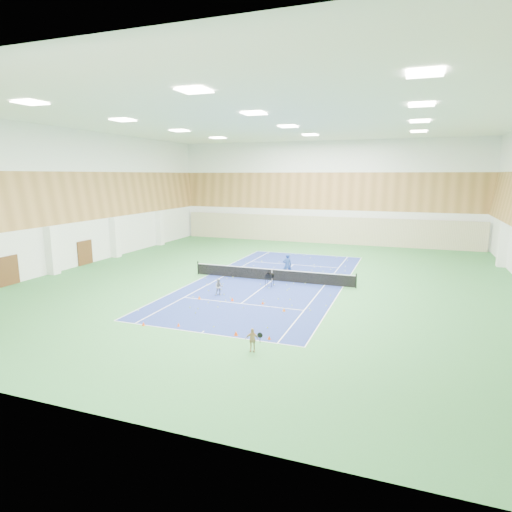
# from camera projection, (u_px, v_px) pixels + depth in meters

# --- Properties ---
(ground) EXTENTS (40.00, 40.00, 0.00)m
(ground) POSITION_uv_depth(u_px,v_px,m) (272.00, 281.00, 33.13)
(ground) COLOR #31743A
(ground) RESTS_ON ground
(room_shell) EXTENTS (36.00, 40.00, 12.00)m
(room_shell) POSITION_uv_depth(u_px,v_px,m) (272.00, 203.00, 32.01)
(room_shell) COLOR white
(room_shell) RESTS_ON ground
(wood_cladding) EXTENTS (36.00, 40.00, 8.00)m
(wood_cladding) POSITION_uv_depth(u_px,v_px,m) (273.00, 176.00, 31.64)
(wood_cladding) COLOR #AB773F
(wood_cladding) RESTS_ON room_shell
(ceiling_light_grid) EXTENTS (21.40, 25.40, 0.06)m
(ceiling_light_grid) POSITION_uv_depth(u_px,v_px,m) (273.00, 121.00, 30.91)
(ceiling_light_grid) COLOR white
(ceiling_light_grid) RESTS_ON room_shell
(court_surface) EXTENTS (10.97, 23.77, 0.01)m
(court_surface) POSITION_uv_depth(u_px,v_px,m) (272.00, 281.00, 33.13)
(court_surface) COLOR navy
(court_surface) RESTS_ON ground
(tennis_balls_scatter) EXTENTS (10.57, 22.77, 0.07)m
(tennis_balls_scatter) POSITION_uv_depth(u_px,v_px,m) (272.00, 280.00, 33.12)
(tennis_balls_scatter) COLOR #BDDD25
(tennis_balls_scatter) RESTS_ON ground
(tennis_net) EXTENTS (12.80, 0.10, 1.10)m
(tennis_net) POSITION_uv_depth(u_px,v_px,m) (272.00, 274.00, 33.03)
(tennis_net) COLOR black
(tennis_net) RESTS_ON ground
(back_curtain) EXTENTS (35.40, 0.16, 3.20)m
(back_curtain) POSITION_uv_depth(u_px,v_px,m) (323.00, 230.00, 51.06)
(back_curtain) COLOR #C6B793
(back_curtain) RESTS_ON ground
(door_left_a) EXTENTS (0.08, 1.80, 2.20)m
(door_left_a) POSITION_uv_depth(u_px,v_px,m) (8.00, 271.00, 31.57)
(door_left_a) COLOR #593319
(door_left_a) RESTS_ON ground
(door_left_b) EXTENTS (0.08, 1.80, 2.20)m
(door_left_b) POSITION_uv_depth(u_px,v_px,m) (85.00, 253.00, 38.95)
(door_left_b) COLOR #593319
(door_left_b) RESTS_ON ground
(coach) EXTENTS (0.80, 0.65, 1.90)m
(coach) POSITION_uv_depth(u_px,v_px,m) (287.00, 265.00, 34.22)
(coach) COLOR navy
(coach) RESTS_ON ground
(child_court) EXTENTS (0.70, 0.64, 1.16)m
(child_court) POSITION_uv_depth(u_px,v_px,m) (219.00, 287.00, 29.01)
(child_court) COLOR gray
(child_court) RESTS_ON ground
(child_apron) EXTENTS (0.70, 0.41, 1.12)m
(child_apron) POSITION_uv_depth(u_px,v_px,m) (252.00, 340.00, 19.79)
(child_apron) COLOR tan
(child_apron) RESTS_ON ground
(ball_cart) EXTENTS (0.55, 0.55, 0.96)m
(ball_cart) POSITION_uv_depth(u_px,v_px,m) (270.00, 280.00, 31.42)
(ball_cart) COLOR black
(ball_cart) RESTS_ON ground
(cone_svc_a) EXTENTS (0.21, 0.21, 0.23)m
(cone_svc_a) POSITION_uv_depth(u_px,v_px,m) (199.00, 298.00, 28.18)
(cone_svc_a) COLOR #FF650D
(cone_svc_a) RESTS_ON ground
(cone_svc_b) EXTENTS (0.22, 0.22, 0.24)m
(cone_svc_b) POSITION_uv_depth(u_px,v_px,m) (232.00, 299.00, 27.79)
(cone_svc_b) COLOR #FA410D
(cone_svc_b) RESTS_ON ground
(cone_svc_c) EXTENTS (0.19, 0.19, 0.21)m
(cone_svc_c) POSITION_uv_depth(u_px,v_px,m) (263.00, 303.00, 27.10)
(cone_svc_c) COLOR #E54A0C
(cone_svc_c) RESTS_ON ground
(cone_svc_d) EXTENTS (0.20, 0.20, 0.22)m
(cone_svc_d) POSITION_uv_depth(u_px,v_px,m) (284.00, 310.00, 25.67)
(cone_svc_d) COLOR orange
(cone_svc_d) RESTS_ON ground
(cone_base_a) EXTENTS (0.18, 0.18, 0.20)m
(cone_base_a) POSITION_uv_depth(u_px,v_px,m) (143.00, 324.00, 23.26)
(cone_base_a) COLOR #FF4B0D
(cone_base_a) RESTS_ON ground
(cone_base_b) EXTENTS (0.18, 0.18, 0.19)m
(cone_base_b) POSITION_uv_depth(u_px,v_px,m) (178.00, 325.00, 23.13)
(cone_base_b) COLOR #FE530D
(cone_base_b) RESTS_ON ground
(cone_base_c) EXTENTS (0.23, 0.23, 0.25)m
(cone_base_c) POSITION_uv_depth(u_px,v_px,m) (236.00, 333.00, 21.81)
(cone_base_c) COLOR #F7470D
(cone_base_c) RESTS_ON ground
(cone_base_d) EXTENTS (0.18, 0.18, 0.20)m
(cone_base_d) POSITION_uv_depth(u_px,v_px,m) (269.00, 338.00, 21.29)
(cone_base_d) COLOR #D8490B
(cone_base_d) RESTS_ON ground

